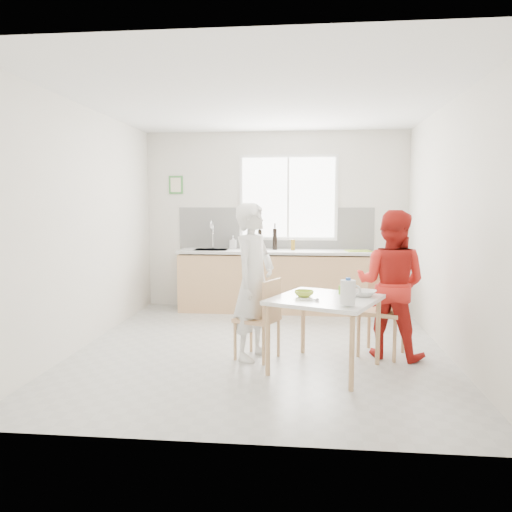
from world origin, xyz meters
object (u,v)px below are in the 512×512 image
Objects in this scene: dining_table at (325,305)px; wine_bottle_b at (260,239)px; milk_jug at (348,292)px; chair_far at (384,305)px; person_red at (391,284)px; bowl_green at (304,294)px; person_white at (254,281)px; bowl_white at (364,293)px; chair_left at (262,315)px; wine_bottle_a at (275,239)px.

wine_bottle_b is at bearing 107.98° from dining_table.
chair_far is at bearing 88.61° from milk_jug.
wine_bottle_b is (-1.59, 2.23, 0.30)m from person_red.
dining_table is 0.23m from bowl_green.
person_white is at bearing 165.93° from milk_jug.
chair_left is at bearing 170.93° from bowl_white.
chair_left is 2.81× the size of wine_bottle_b.
person_white is 2.46m from wine_bottle_b.
chair_far is 2.98× the size of wine_bottle_a.
person_red is 6.55× the size of milk_jug.
chair_left is at bearing 150.84° from bowl_green.
bowl_white is 2.81m from wine_bottle_a.
person_red reaches higher than wine_bottle_b.
dining_table is 0.75× the size of person_white.
person_white reaches higher than chair_far.
bowl_white is (0.58, 0.08, 0.00)m from bowl_green.
person_white is 0.59m from bowl_green.
dining_table is 5.15× the size of milk_jug.
chair_far is 0.62× the size of person_red.
wine_bottle_b reaches higher than chair_left.
bowl_green is (-0.20, 0.03, 0.10)m from dining_table.
milk_jug is at bearing 74.57° from chair_left.
milk_jug is at bearing -71.00° from wine_bottle_b.
bowl_green is 0.62× the size of wine_bottle_b.
person_white is 6.85× the size of milk_jug.
chair_far reaches higher than dining_table.
chair_far is at bearing 61.71° from bowl_white.
wine_bottle_b reaches higher than milk_jug.
person_white is 1.44m from person_red.
wine_bottle_a reaches higher than wine_bottle_b.
person_red is at bearing -58.10° from wine_bottle_a.
milk_jug is (-0.46, -1.00, 0.31)m from chair_far.
chair_far is 0.27m from person_red.
chair_left is 2.57m from wine_bottle_b.
wine_bottle_b is at bearing 168.63° from wine_bottle_a.
bowl_white is at bearing -77.07° from person_white.
person_red is 2.59m from wine_bottle_a.
person_white is at bearing 156.71° from dining_table.
bowl_white is at bearing 104.22° from chair_left.
bowl_green is at bearing -122.23° from chair_far.
chair_left is 4.52× the size of bowl_green.
dining_table is 0.88m from person_red.
wine_bottle_a is at bearing 21.81° from person_white.
wine_bottle_a is at bearing -11.37° from wine_bottle_b.
wine_bottle_a reaches higher than dining_table.
wine_bottle_a is at bearing 111.79° from bowl_white.
person_white is 1.15m from milk_jug.
bowl_white is (1.00, -0.16, 0.28)m from chair_left.
person_red reaches higher than bowl_white.
milk_jug is 0.74× the size of wine_bottle_a.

